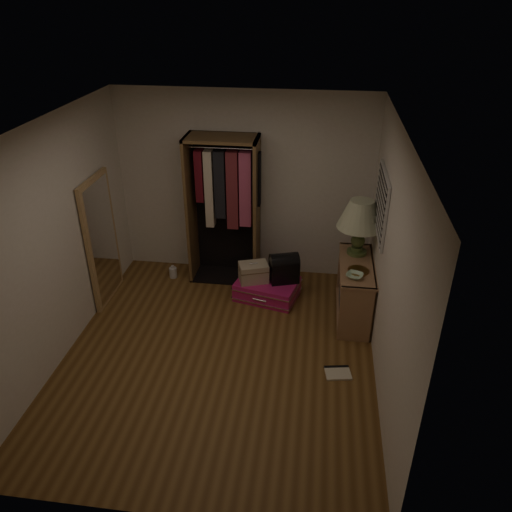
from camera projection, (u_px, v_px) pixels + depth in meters
The scene contains 13 objects.
ground at pixel (219, 355), 5.73m from camera, with size 4.00×4.00×0.00m, color brown.
room_walls at pixel (222, 237), 5.04m from camera, with size 3.52×4.02×2.60m.
console_bookshelf at pixel (354, 287), 6.27m from camera, with size 0.42×1.12×0.75m.
open_wardrobe at pixel (226, 198), 6.71m from camera, with size 0.98×0.50×2.05m.
floor_mirror at pixel (102, 241), 6.39m from camera, with size 0.06×0.80×1.70m.
pink_suitcase at pixel (267, 289), 6.73m from camera, with size 0.93×0.76×0.25m.
train_case at pixel (254, 272), 6.62m from camera, with size 0.44×0.37×0.27m.
black_bag at pixel (284, 267), 6.58m from camera, with size 0.43×0.35×0.41m.
table_lamp at pixel (361, 215), 6.05m from camera, with size 0.74×0.74×0.72m.
brass_tray at pixel (358, 271), 5.91m from camera, with size 0.29×0.29×0.01m.
ceramic_bowl at pixel (355, 276), 5.77m from camera, with size 0.19×0.19×0.05m, color #B5DAB7.
white_jug at pixel (173, 272), 7.20m from camera, with size 0.12×0.12×0.19m.
floor_book at pixel (338, 372), 5.46m from camera, with size 0.31×0.26×0.03m.
Camera 1 is at (1.01, -4.37, 3.76)m, focal length 35.00 mm.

